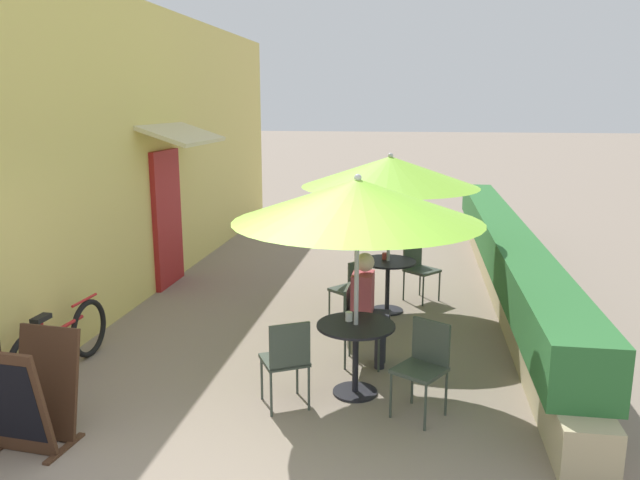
% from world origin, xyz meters
% --- Properties ---
extents(cafe_facade_wall, '(0.98, 11.21, 4.20)m').
position_xyz_m(cafe_facade_wall, '(-2.54, 5.48, 2.09)').
color(cafe_facade_wall, '#E0CC6B').
rests_on(cafe_facade_wall, ground_plane).
extents(planter_hedge, '(0.60, 10.21, 1.01)m').
position_xyz_m(planter_hedge, '(2.75, 5.51, 0.54)').
color(planter_hedge, tan).
rests_on(planter_hedge, ground_plane).
extents(patio_table_near, '(0.76, 0.76, 0.71)m').
position_xyz_m(patio_table_near, '(0.87, 1.70, 0.51)').
color(patio_table_near, black).
rests_on(patio_table_near, ground_plane).
extents(patio_umbrella_near, '(2.33, 2.33, 2.16)m').
position_xyz_m(patio_umbrella_near, '(0.87, 1.70, 1.92)').
color(patio_umbrella_near, '#B7B7BC').
rests_on(patio_umbrella_near, ground_plane).
extents(cafe_chair_near_left, '(0.41, 0.41, 0.87)m').
position_xyz_m(cafe_chair_near_left, '(0.82, 2.42, 0.52)').
color(cafe_chair_near_left, '#384238').
rests_on(cafe_chair_near_left, ground_plane).
extents(seated_patron_near_left, '(0.41, 0.35, 1.25)m').
position_xyz_m(seated_patron_near_left, '(0.93, 2.42, 0.69)').
color(seated_patron_near_left, '#23232D').
rests_on(seated_patron_near_left, ground_plane).
extents(cafe_chair_near_right, '(0.54, 0.54, 0.87)m').
position_xyz_m(cafe_chair_near_right, '(0.28, 1.29, 0.52)').
color(cafe_chair_near_right, '#384238').
rests_on(cafe_chair_near_right, ground_plane).
extents(cafe_chair_near_back, '(0.55, 0.55, 0.87)m').
position_xyz_m(cafe_chair_near_back, '(1.53, 1.38, 0.52)').
color(cafe_chair_near_back, '#384238').
rests_on(cafe_chair_near_back, ground_plane).
extents(coffee_cup_near, '(0.07, 0.07, 0.09)m').
position_xyz_m(coffee_cup_near, '(0.80, 1.78, 0.76)').
color(coffee_cup_near, white).
rests_on(coffee_cup_near, patio_table_near).
extents(patio_table_mid, '(0.76, 0.76, 0.71)m').
position_xyz_m(patio_table_mid, '(1.06, 4.23, 0.51)').
color(patio_table_mid, black).
rests_on(patio_table_mid, ground_plane).
extents(patio_umbrella_mid, '(2.33, 2.33, 2.16)m').
position_xyz_m(patio_umbrella_mid, '(1.06, 4.23, 1.92)').
color(patio_umbrella_mid, '#B7B7BC').
rests_on(patio_umbrella_mid, ground_plane).
extents(cafe_chair_mid_left, '(0.56, 0.56, 0.87)m').
position_xyz_m(cafe_chair_mid_left, '(1.47, 4.83, 0.52)').
color(cafe_chair_mid_left, '#384238').
rests_on(cafe_chair_mid_left, ground_plane).
extents(cafe_chair_mid_right, '(0.56, 0.56, 0.87)m').
position_xyz_m(cafe_chair_mid_right, '(0.65, 3.63, 0.52)').
color(cafe_chair_mid_right, '#384238').
rests_on(cafe_chair_mid_right, ground_plane).
extents(coffee_cup_mid, '(0.07, 0.07, 0.09)m').
position_xyz_m(coffee_cup_mid, '(1.01, 4.31, 0.76)').
color(coffee_cup_mid, '#B73D3D').
rests_on(coffee_cup_mid, patio_table_mid).
extents(bicycle_leaning, '(0.15, 1.68, 0.74)m').
position_xyz_m(bicycle_leaning, '(-2.20, 1.65, 0.34)').
color(bicycle_leaning, black).
rests_on(bicycle_leaning, ground_plane).
extents(menu_board, '(0.63, 0.68, 0.95)m').
position_xyz_m(menu_board, '(-1.66, 0.33, 0.47)').
color(menu_board, '#422819').
rests_on(menu_board, ground_plane).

